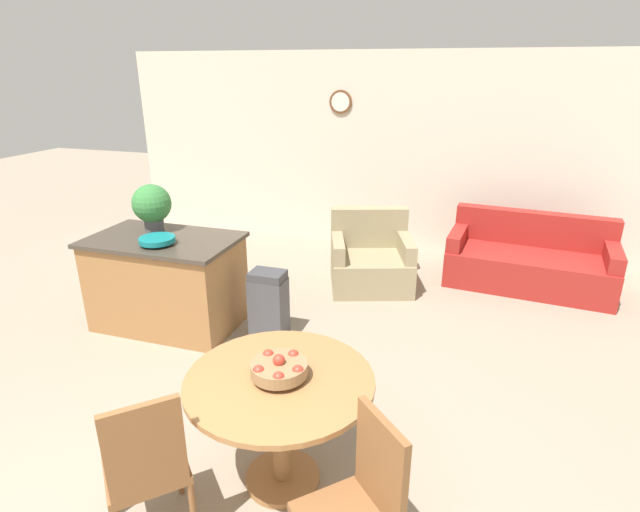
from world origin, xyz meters
TOP-DOWN VIEW (x-y plane):
  - wall_back at (-0.00, 5.88)m, footprint 8.00×0.09m
  - dining_table at (0.19, 1.18)m, footprint 1.13×1.13m
  - dining_chair_near_left at (-0.32, 0.57)m, footprint 0.59×0.59m
  - dining_chair_near_right at (0.81, 0.67)m, footprint 0.59×0.59m
  - fruit_bowl at (0.19, 1.18)m, footprint 0.34×0.34m
  - kitchen_island at (-1.68, 2.79)m, footprint 1.44×0.88m
  - teal_bowl at (-1.61, 2.61)m, footprint 0.33×0.33m
  - potted_plant at (-1.89, 2.97)m, footprint 0.38×0.38m
  - trash_bin at (-0.62, 2.87)m, footprint 0.34×0.25m
  - couch at (1.87, 4.96)m, footprint 1.93×1.07m
  - armchair at (0.06, 4.37)m, footprint 1.15×1.10m

SIDE VIEW (x-z plane):
  - couch at x=1.87m, z-range -0.13..0.70m
  - armchair at x=0.06m, z-range -0.15..0.74m
  - trash_bin at x=-0.62m, z-range 0.00..0.67m
  - kitchen_island at x=-1.68m, z-range 0.00..0.93m
  - dining_chair_near_left at x=-0.32m, z-range 0.05..1.02m
  - dining_chair_near_right at x=0.81m, z-range 0.05..1.02m
  - dining_table at x=0.19m, z-range 0.21..0.98m
  - fruit_bowl at x=0.19m, z-range 0.76..0.92m
  - teal_bowl at x=-1.61m, z-range 0.94..1.01m
  - potted_plant at x=-1.89m, z-range 0.96..1.43m
  - wall_back at x=0.00m, z-range 0.00..2.70m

